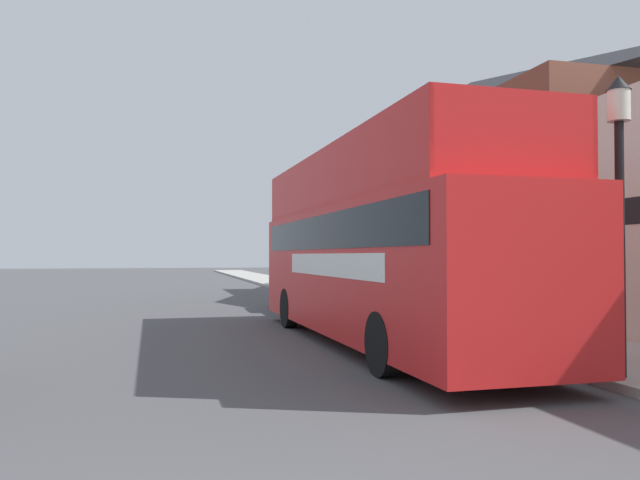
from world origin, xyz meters
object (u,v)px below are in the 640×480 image
object	(u,v)px
lamp_post_second	(410,206)
parked_car_ahead_of_bus	(309,290)
tour_bus	(375,257)
lamp_post_nearest	(619,167)

from	to	relation	value
lamp_post_second	parked_car_ahead_of_bus	bearing A→B (deg)	106.13
tour_bus	lamp_post_second	world-z (taller)	lamp_post_second
tour_bus	parked_car_ahead_of_bus	bearing A→B (deg)	85.64
parked_car_ahead_of_bus	lamp_post_second	bearing A→B (deg)	-73.06
tour_bus	lamp_post_nearest	distance (m)	5.56
parked_car_ahead_of_bus	lamp_post_second	distance (m)	6.10
parked_car_ahead_of_bus	lamp_post_second	world-z (taller)	lamp_post_second
tour_bus	lamp_post_nearest	bearing A→B (deg)	-69.24
tour_bus	lamp_post_nearest	world-z (taller)	lamp_post_nearest
tour_bus	parked_car_ahead_of_bus	world-z (taller)	tour_bus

